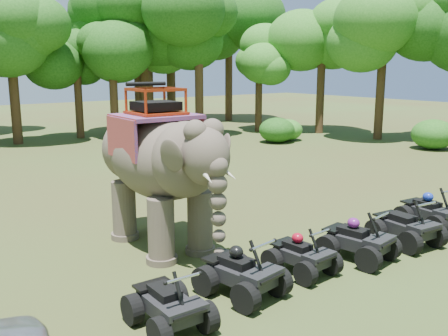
{
  "coord_description": "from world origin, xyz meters",
  "views": [
    {
      "loc": [
        -8.25,
        -9.66,
        4.7
      ],
      "look_at": [
        0.0,
        1.2,
        1.9
      ],
      "focal_mm": 40.0,
      "sensor_mm": 36.0,
      "label": 1
    }
  ],
  "objects_px": {
    "atv_1": "(242,266)",
    "atv_3": "(359,235)",
    "atv_4": "(406,221)",
    "elephant": "(159,167)",
    "atv_5": "(432,207)",
    "atv_0": "(168,297)",
    "atv_2": "(302,249)"
  },
  "relations": [
    {
      "from": "atv_5",
      "to": "elephant",
      "type": "bearing_deg",
      "value": 159.48
    },
    {
      "from": "atv_0",
      "to": "atv_4",
      "type": "xyz_separation_m",
      "value": [
        7.31,
        -0.07,
        0.05
      ]
    },
    {
      "from": "atv_2",
      "to": "atv_3",
      "type": "bearing_deg",
      "value": -12.67
    },
    {
      "from": "atv_0",
      "to": "atv_2",
      "type": "bearing_deg",
      "value": 5.52
    },
    {
      "from": "atv_1",
      "to": "atv_4",
      "type": "height_order",
      "value": "atv_4"
    },
    {
      "from": "elephant",
      "to": "atv_1",
      "type": "distance_m",
      "value": 3.89
    },
    {
      "from": "atv_2",
      "to": "atv_4",
      "type": "relative_size",
      "value": 0.89
    },
    {
      "from": "elephant",
      "to": "atv_5",
      "type": "bearing_deg",
      "value": -25.09
    },
    {
      "from": "atv_1",
      "to": "atv_2",
      "type": "bearing_deg",
      "value": -7.73
    },
    {
      "from": "atv_5",
      "to": "atv_3",
      "type": "bearing_deg",
      "value": -169.88
    },
    {
      "from": "atv_1",
      "to": "atv_5",
      "type": "height_order",
      "value": "atv_5"
    },
    {
      "from": "atv_0",
      "to": "atv_5",
      "type": "bearing_deg",
      "value": 2.89
    },
    {
      "from": "atv_3",
      "to": "elephant",
      "type": "bearing_deg",
      "value": 122.41
    },
    {
      "from": "atv_4",
      "to": "atv_0",
      "type": "bearing_deg",
      "value": -174.92
    },
    {
      "from": "atv_0",
      "to": "atv_2",
      "type": "height_order",
      "value": "atv_0"
    },
    {
      "from": "atv_1",
      "to": "elephant",
      "type": "bearing_deg",
      "value": 78.23
    },
    {
      "from": "atv_3",
      "to": "atv_5",
      "type": "bearing_deg",
      "value": -5.26
    },
    {
      "from": "atv_2",
      "to": "atv_5",
      "type": "xyz_separation_m",
      "value": [
        5.38,
        -0.02,
        0.08
      ]
    },
    {
      "from": "atv_1",
      "to": "atv_4",
      "type": "bearing_deg",
      "value": -12.29
    },
    {
      "from": "atv_4",
      "to": "elephant",
      "type": "bearing_deg",
      "value": 149.1
    },
    {
      "from": "atv_3",
      "to": "atv_5",
      "type": "xyz_separation_m",
      "value": [
        3.68,
        0.24,
        0.01
      ]
    },
    {
      "from": "atv_1",
      "to": "atv_4",
      "type": "xyz_separation_m",
      "value": [
        5.42,
        -0.3,
        0.0
      ]
    },
    {
      "from": "atv_1",
      "to": "atv_3",
      "type": "xyz_separation_m",
      "value": [
        3.52,
        -0.22,
        -0.0
      ]
    },
    {
      "from": "atv_4",
      "to": "atv_2",
      "type": "bearing_deg",
      "value": -179.81
    },
    {
      "from": "elephant",
      "to": "atv_1",
      "type": "relative_size",
      "value": 2.92
    },
    {
      "from": "atv_2",
      "to": "atv_3",
      "type": "relative_size",
      "value": 0.9
    },
    {
      "from": "elephant",
      "to": "atv_5",
      "type": "distance_m",
      "value": 8.03
    },
    {
      "from": "atv_5",
      "to": "atv_0",
      "type": "bearing_deg",
      "value": -172.03
    },
    {
      "from": "atv_0",
      "to": "atv_5",
      "type": "relative_size",
      "value": 0.92
    },
    {
      "from": "elephant",
      "to": "atv_0",
      "type": "xyz_separation_m",
      "value": [
        -2.06,
        -3.82,
        -1.53
      ]
    },
    {
      "from": "atv_0",
      "to": "atv_1",
      "type": "distance_m",
      "value": 1.91
    },
    {
      "from": "elephant",
      "to": "atv_3",
      "type": "relative_size",
      "value": 2.94
    }
  ]
}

